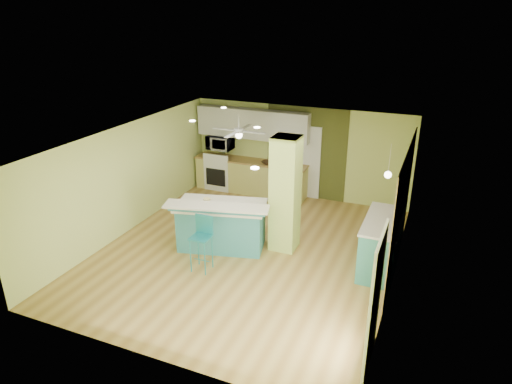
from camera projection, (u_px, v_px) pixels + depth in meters
floor at (248, 252)px, 9.83m from camera, size 6.00×7.00×0.01m
ceiling at (247, 139)px, 8.89m from camera, size 6.00×7.00×0.01m
wall_back at (299, 152)px, 12.36m from camera, size 6.00×0.01×2.50m
wall_front at (146, 288)px, 6.36m from camera, size 6.00×0.01×2.50m
wall_left at (127, 179)px, 10.43m from camera, size 0.01×7.00×2.50m
wall_right at (398, 223)px, 8.28m from camera, size 0.01×7.00×2.50m
wood_panel at (401, 210)px, 8.80m from camera, size 0.02×3.40×2.50m
olive_accent at (306, 153)px, 12.27m from camera, size 2.20×0.02×2.50m
interior_door at (305, 162)px, 12.34m from camera, size 0.82×0.05×2.00m
french_door at (375, 301)px, 6.40m from camera, size 0.04×1.08×2.10m
column at (285, 194)px, 9.55m from camera, size 0.55×0.55×2.50m
kitchen_run at (251, 176)px, 12.85m from camera, size 3.25×0.63×0.94m
stove at (221, 172)px, 13.19m from camera, size 0.76×0.66×1.08m
upper_cabinets at (252, 124)px, 12.40m from camera, size 3.20×0.34×0.80m
microwave at (220, 143)px, 12.86m from camera, size 0.70×0.48×0.39m
ceiling_fan at (239, 131)px, 11.15m from camera, size 1.41×1.41×0.61m
pendant_lamp at (388, 175)px, 8.81m from camera, size 0.14×0.14×0.69m
wall_decor at (403, 192)px, 8.87m from camera, size 0.03×0.90×0.70m
peninsula at (221, 225)px, 9.85m from camera, size 2.24×1.60×1.15m
bar_stool at (202, 234)px, 8.93m from camera, size 0.38×0.38×1.14m
side_counter at (381, 244)px, 9.03m from camera, size 0.70×1.65×1.06m
fruit_bowl at (268, 163)px, 12.39m from camera, size 0.34×0.34×0.08m
canister at (207, 202)px, 9.63m from camera, size 0.16×0.16×0.15m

